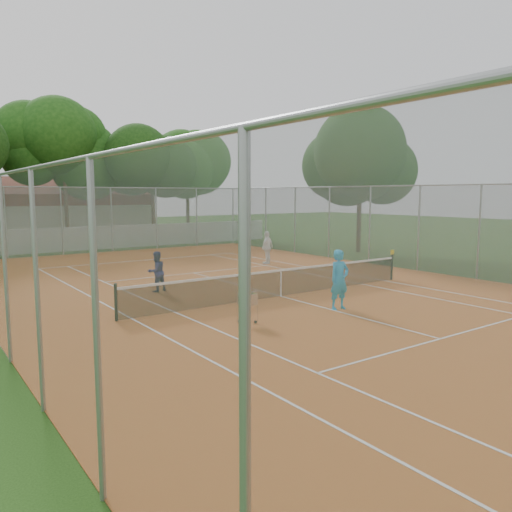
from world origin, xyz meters
TOP-DOWN VIEW (x-y plane):
  - ground at (0.00, 0.00)m, footprint 120.00×120.00m
  - court_pad at (0.00, 0.00)m, footprint 18.00×34.00m
  - court_lines at (0.00, 0.00)m, footprint 10.98×23.78m
  - tennis_net at (0.00, 0.00)m, footprint 11.88×0.10m
  - perimeter_fence at (0.00, 0.00)m, footprint 18.00×34.00m
  - boundary_wall at (0.00, 19.00)m, footprint 26.00×0.30m
  - clubhouse at (-2.00, 29.00)m, footprint 16.40×9.00m
  - tropical_trees at (0.00, 22.00)m, footprint 29.00×19.00m
  - player_near at (0.26, -2.61)m, footprint 0.72×0.50m
  - player_far_left at (-3.19, 3.34)m, footprint 0.83×0.70m
  - player_far_right at (4.56, 6.89)m, footprint 1.07×0.77m
  - ball_hopper at (-3.05, -2.35)m, footprint 0.54×0.54m

SIDE VIEW (x-z plane):
  - ground at x=0.00m, z-range 0.00..0.00m
  - court_pad at x=0.00m, z-range 0.00..0.02m
  - court_lines at x=0.00m, z-range 0.02..0.03m
  - ball_hopper at x=-3.05m, z-range 0.02..0.95m
  - tennis_net at x=0.00m, z-range 0.02..1.00m
  - boundary_wall at x=0.00m, z-range 0.00..1.50m
  - player_far_left at x=-3.19m, z-range 0.02..1.51m
  - player_far_right at x=4.56m, z-range 0.02..1.71m
  - player_near at x=0.26m, z-range 0.02..1.89m
  - perimeter_fence at x=0.00m, z-range 0.00..4.00m
  - clubhouse at x=-2.00m, z-range 0.00..4.40m
  - tropical_trees at x=0.00m, z-range 0.00..10.00m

